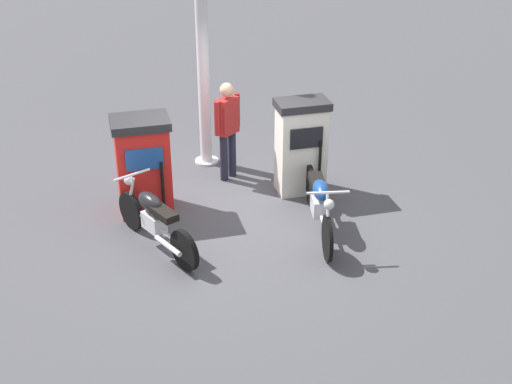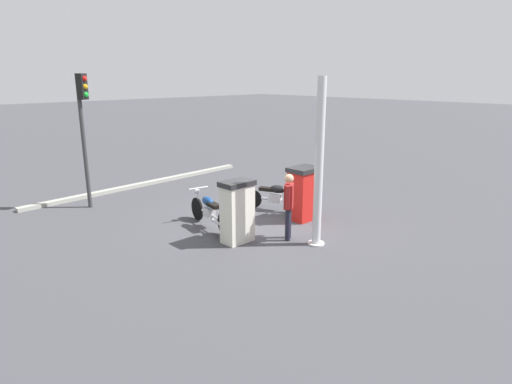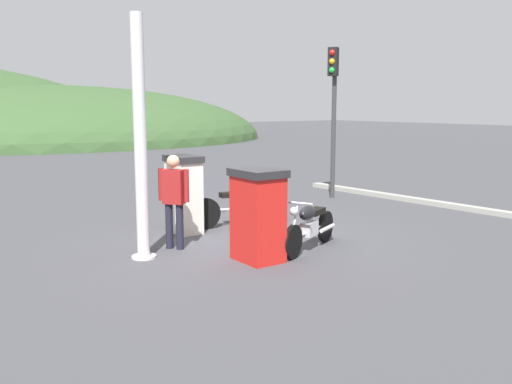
% 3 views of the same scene
% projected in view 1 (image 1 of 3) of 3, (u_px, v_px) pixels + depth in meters
% --- Properties ---
extents(ground_plane, '(120.00, 120.00, 0.00)m').
position_uv_depth(ground_plane, '(233.00, 216.00, 10.24)').
color(ground_plane, '#424247').
extents(fuel_pump_near, '(0.69, 0.84, 1.47)m').
position_uv_depth(fuel_pump_near, '(143.00, 165.00, 10.08)').
color(fuel_pump_near, red).
rests_on(fuel_pump_near, ground).
extents(fuel_pump_far, '(0.56, 0.80, 1.51)m').
position_uv_depth(fuel_pump_far, '(301.00, 146.00, 10.63)').
color(fuel_pump_far, silver).
rests_on(fuel_pump_far, ground).
extents(motorcycle_near_pump, '(1.77, 0.92, 0.92)m').
position_uv_depth(motorcycle_near_pump, '(154.00, 219.00, 9.30)').
color(motorcycle_near_pump, black).
rests_on(motorcycle_near_pump, ground).
extents(motorcycle_far_pump, '(2.13, 0.70, 0.95)m').
position_uv_depth(motorcycle_far_pump, '(319.00, 201.00, 9.65)').
color(motorcycle_far_pump, black).
rests_on(motorcycle_far_pump, ground).
extents(attendant_person, '(0.41, 0.52, 1.63)m').
position_uv_depth(attendant_person, '(227.00, 125.00, 10.95)').
color(attendant_person, '#1E1E2D').
rests_on(attendant_person, ground).
extents(canopy_support_pole, '(0.40, 0.40, 3.86)m').
position_uv_depth(canopy_support_pole, '(203.00, 57.00, 11.05)').
color(canopy_support_pole, silver).
rests_on(canopy_support_pole, ground).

